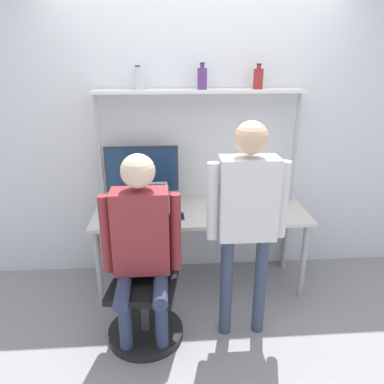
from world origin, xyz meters
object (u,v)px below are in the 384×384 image
object	(u,v)px
office_chair	(146,301)
bottle_red	(258,78)
monitor	(142,172)
bottle_purple	(202,78)
bottle_clear	(138,80)
person_seated	(141,237)
cell_phone	(180,216)
laptop	(149,206)
person_standing	(247,207)

from	to	relation	value
office_chair	bottle_red	distance (m)	1.98
monitor	bottle_purple	size ratio (longest dim) A/B	3.02
office_chair	bottle_purple	size ratio (longest dim) A/B	4.39
bottle_clear	monitor	bearing A→B (deg)	-98.94
office_chair	person_seated	distance (m)	0.55
bottle_red	office_chair	bearing A→B (deg)	-139.17
cell_phone	bottle_clear	distance (m)	1.16
person_seated	office_chair	bearing A→B (deg)	82.19
laptop	office_chair	size ratio (longest dim) A/B	0.35
person_seated	monitor	bearing A→B (deg)	91.99
laptop	person_standing	xyz separation A→B (m)	(0.70, -0.62, 0.23)
monitor	laptop	size ratio (longest dim) A/B	1.97
bottle_red	bottle_clear	bearing A→B (deg)	180.00
bottle_red	bottle_purple	xyz separation A→B (m)	(-0.46, 0.00, 0.00)
cell_phone	bottle_clear	size ratio (longest dim) A/B	0.80
cell_phone	bottle_clear	bearing A→B (deg)	135.50
bottle_clear	bottle_purple	distance (m)	0.52
person_standing	laptop	bearing A→B (deg)	138.31
monitor	bottle_clear	world-z (taller)	bottle_clear
monitor	bottle_red	distance (m)	1.25
office_chair	person_standing	distance (m)	1.03
office_chair	person_standing	world-z (taller)	person_standing
bottle_purple	person_seated	bearing A→B (deg)	-119.64
person_standing	office_chair	bearing A→B (deg)	177.39
cell_phone	bottle_purple	xyz separation A→B (m)	(0.21, 0.31, 1.09)
bottle_clear	bottle_purple	bearing A→B (deg)	-0.00
monitor	bottle_purple	bearing A→B (deg)	3.08
cell_phone	person_seated	size ratio (longest dim) A/B	0.11
person_seated	cell_phone	bearing A→B (deg)	62.77
bottle_red	cell_phone	bearing A→B (deg)	-155.33
person_standing	bottle_purple	size ratio (longest dim) A/B	7.69
office_chair	person_seated	world-z (taller)	person_seated
monitor	person_seated	xyz separation A→B (m)	(0.03, -0.84, -0.21)
monitor	person_standing	xyz separation A→B (m)	(0.76, -0.83, -0.01)
monitor	office_chair	distance (m)	1.10
bottle_clear	bottle_purple	size ratio (longest dim) A/B	0.90
monitor	person_seated	world-z (taller)	person_seated
cell_phone	person_seated	world-z (taller)	person_seated
laptop	bottle_red	world-z (taller)	bottle_red
office_chair	person_seated	size ratio (longest dim) A/B	0.65
person_seated	bottle_red	bearing A→B (deg)	42.18
monitor	cell_phone	distance (m)	0.52
cell_phone	office_chair	size ratio (longest dim) A/B	0.16
office_chair	bottle_clear	world-z (taller)	bottle_clear
office_chair	person_seated	bearing A→B (deg)	-97.81
person_standing	bottle_purple	bearing A→B (deg)	105.25
laptop	bottle_clear	bearing A→B (deg)	103.00
monitor	bottle_red	bearing A→B (deg)	1.63
person_standing	bottle_clear	bearing A→B (deg)	131.32
bottle_red	bottle_purple	size ratio (longest dim) A/B	0.96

